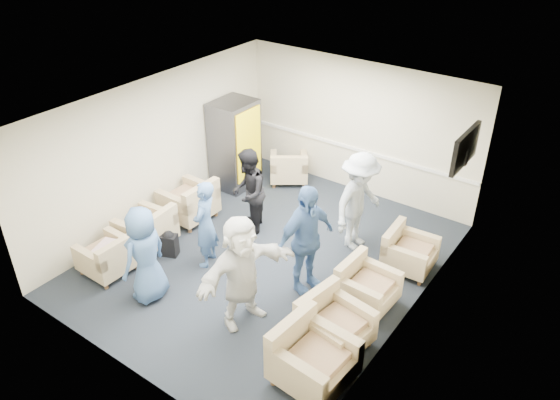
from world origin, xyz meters
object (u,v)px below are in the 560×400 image
Objects in this scene: armchair_left_near at (109,258)px; person_back_left at (248,192)px; armchair_right_near at (310,359)px; person_front_right at (242,271)px; person_back_right at (359,202)px; armchair_corner at (289,169)px; armchair_right_midnear at (332,326)px; armchair_right_far at (407,252)px; person_mid_right at (306,240)px; person_front_left at (145,255)px; vending_machine at (235,144)px; person_mid_left at (205,224)px; armchair_right_midfar at (365,287)px; armchair_left_far at (191,203)px; armchair_left_mid at (148,231)px.

person_back_left is (1.07, 2.28, 0.51)m from armchair_left_near.
armchair_right_near is 1.53m from person_front_right.
person_front_right is (-0.43, -2.59, -0.02)m from person_back_right.
person_back_right is (2.28, -1.22, 0.58)m from armchair_corner.
armchair_right_midnear is 0.59× the size of person_back_left.
person_back_right is (-0.98, 0.07, 0.59)m from armchair_right_far.
armchair_corner is at bearing 54.15° from person_mid_right.
person_front_left is (-2.90, -2.97, 0.49)m from armchair_right_far.
person_back_left is 2.31m from person_front_right.
armchair_right_near is 0.53× the size of vending_machine.
person_back_left is at bearing 81.28° from person_mid_right.
armchair_right_midnear is at bearing 62.94° from person_mid_left.
person_mid_left is (-2.64, 0.39, 0.43)m from armchair_right_midnear.
person_front_right reaches higher than armchair_right_midfar.
person_mid_right reaches higher than person_front_right.
person_mid_left is 1.52m from person_front_right.
person_front_right is (-1.41, -2.52, 0.57)m from armchair_right_far.
armchair_right_midnear is 2.70m from person_mid_left.
armchair_right_near reaches higher than armchair_right_midfar.
armchair_right_far is at bearing 122.37° from armchair_corner.
armchair_corner is 1.26m from vending_machine.
armchair_left_far reaches higher than armchair_corner.
person_back_left is (-0.03, 1.15, 0.05)m from person_mid_left.
vending_machine reaches higher than armchair_corner.
armchair_left_near is 0.81× the size of armchair_right_midnear.
armchair_right_far is at bearing 6.09° from armchair_right_midnear.
armchair_left_near is at bearing 110.22° from armchair_right_midnear.
armchair_left_far is at bearing 100.64° from armchair_right_far.
armchair_right_near reaches higher than armchair_right_far.
person_front_right is at bearing 112.87° from armchair_right_midnear.
armchair_right_near is 1.71m from armchair_right_midfar.
armchair_right_far is 0.49× the size of person_back_left.
armchair_left_near is 3.23m from person_mid_right.
armchair_right_midnear is at bearing 102.30° from armchair_left_near.
person_back_left reaches higher than armchair_right_near.
person_front_left reaches higher than armchair_corner.
person_mid_left is at bearing 105.85° from armchair_right_midfar.
armchair_left_far is 0.92× the size of armchair_right_midnear.
armchair_left_mid is 0.51× the size of person_front_right.
armchair_left_far is at bearing 81.16° from armchair_right_midnear.
armchair_right_near is at bearing 49.66° from person_mid_left.
armchair_right_midnear is at bearing -153.67° from person_back_right.
person_mid_left is at bearing 55.51° from armchair_left_far.
person_front_left is 2.31m from person_back_left.
armchair_right_near is 1.02× the size of armchair_right_midnear.
person_back_right reaches higher than armchair_right_near.
armchair_left_near is at bearing 141.76° from person_back_right.
person_mid_left is (1.14, 0.25, 0.44)m from armchair_left_mid.
armchair_right_near reaches higher than armchair_left_mid.
armchair_right_midfar is (3.77, -0.22, -0.04)m from armchair_left_far.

